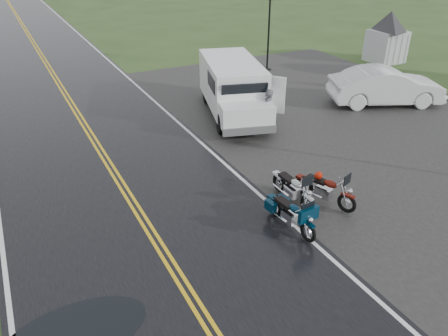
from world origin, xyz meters
name	(u,v)px	position (x,y,z in m)	size (l,w,h in m)	color
ground	(165,256)	(0.00, 0.00, 0.00)	(120.00, 120.00, 0.00)	#2D471E
road	(85,125)	(0.00, 10.00, 0.02)	(8.00, 100.00, 0.04)	black
parking_pad	(353,120)	(11.00, 5.00, 0.01)	(14.00, 24.00, 0.03)	black
visitor_center	(390,24)	(20.00, 12.00, 2.40)	(16.00, 10.00, 4.80)	#A8AAAD
motorcycle_red	(348,196)	(5.58, -0.66, 0.62)	(0.76, 2.10, 1.24)	#561109
motorcycle_teal	(309,225)	(3.68, -1.26, 0.60)	(0.73, 2.02, 1.19)	#042133
motorcycle_silver	(308,198)	(4.47, -0.17, 0.61)	(0.75, 2.06, 1.22)	#AEB3B7
van_white	(221,106)	(4.97, 6.41, 1.25)	(2.39, 6.39, 2.51)	white
person_at_van	(267,111)	(6.80, 5.72, 0.93)	(0.68, 0.45, 1.86)	#4B4C51
sedan_white	(386,87)	(13.80, 5.92, 0.90)	(1.89, 5.43, 1.79)	silver
lamp_post_far_right	(269,32)	(11.99, 13.82, 2.31)	(0.40, 0.40, 4.62)	black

